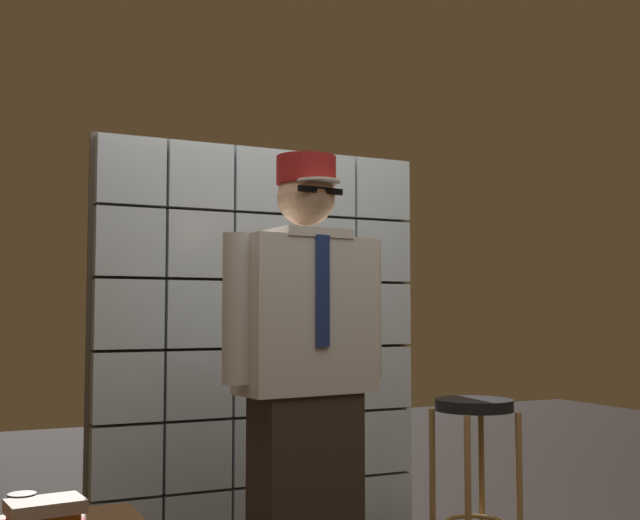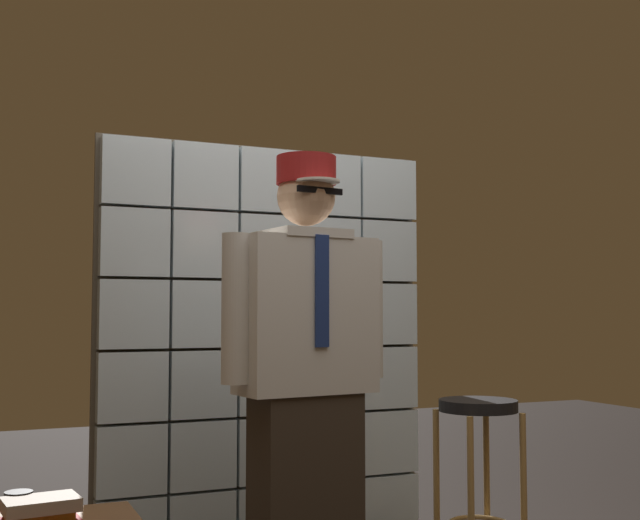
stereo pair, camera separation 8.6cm
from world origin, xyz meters
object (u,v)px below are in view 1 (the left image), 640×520
(bar_stool, at_px, (475,444))
(coffee_mug, at_px, (23,510))
(book_stack, at_px, (43,518))
(standing_person, at_px, (306,374))

(bar_stool, distance_m, coffee_mug, 1.93)
(book_stack, height_order, coffee_mug, coffee_mug)
(bar_stool, distance_m, book_stack, 1.91)
(bar_stool, height_order, coffee_mug, bar_stool)
(bar_stool, bearing_deg, standing_person, -171.39)
(bar_stool, relative_size, coffee_mug, 6.03)
(bar_stool, xyz_separation_m, book_stack, (-1.84, -0.50, -0.00))
(book_stack, bearing_deg, standing_person, 20.99)
(standing_person, relative_size, coffee_mug, 13.77)
(standing_person, height_order, bar_stool, standing_person)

